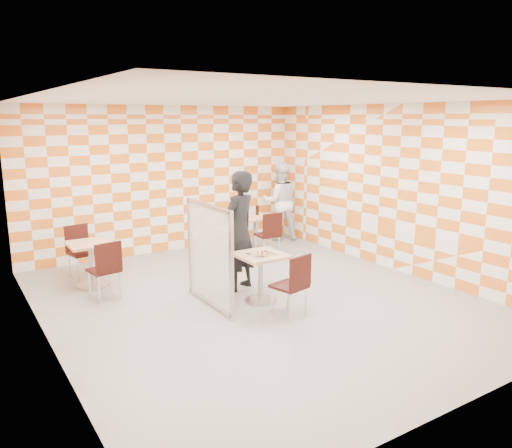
{
  "coord_description": "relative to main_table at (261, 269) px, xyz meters",
  "views": [
    {
      "loc": [
        -3.93,
        -6.12,
        2.75
      ],
      "look_at": [
        0.1,
        0.2,
        1.15
      ],
      "focal_mm": 35.0,
      "sensor_mm": 36.0,
      "label": 1
    }
  ],
  "objects": [
    {
      "name": "chair_empty_near",
      "position": [
        -1.95,
        1.33,
        0.04
      ],
      "size": [
        0.48,
        0.49,
        0.92
      ],
      "color": "black",
      "rests_on": "ground"
    },
    {
      "name": "chair_second_front",
      "position": [
        1.47,
        1.93,
        0.04
      ],
      "size": [
        0.45,
        0.46,
        0.92
      ],
      "color": "black",
      "rests_on": "ground"
    },
    {
      "name": "sport_bottle",
      "position": [
        1.4,
        2.67,
        0.33
      ],
      "size": [
        0.06,
        0.06,
        0.2
      ],
      "color": "white",
      "rests_on": "second_table"
    },
    {
      "name": "chair_empty_far",
      "position": [
        -2.0,
        2.71,
        0.04
      ],
      "size": [
        0.5,
        0.5,
        0.92
      ],
      "color": "black",
      "rests_on": "ground"
    },
    {
      "name": "soda_bottle",
      "position": [
        1.62,
        2.62,
        0.34
      ],
      "size": [
        0.07,
        0.07,
        0.23
      ],
      "color": "black",
      "rests_on": "second_table"
    },
    {
      "name": "chair_second_side",
      "position": [
        1.04,
        2.53,
        0.04
      ],
      "size": [
        0.55,
        0.54,
        0.92
      ],
      "color": "black",
      "rests_on": "ground"
    },
    {
      "name": "man_dark",
      "position": [
        0.02,
        0.68,
        0.46
      ],
      "size": [
        0.83,
        0.71,
        1.94
      ],
      "primitive_type": "imported",
      "rotation": [
        0.0,
        0.0,
        3.55
      ],
      "color": "black",
      "rests_on": "ground"
    },
    {
      "name": "pizza_on_foil",
      "position": [
        -0.0,
        -0.02,
        0.26
      ],
      "size": [
        0.4,
        0.4,
        0.04
      ],
      "color": "silver",
      "rests_on": "main_table"
    },
    {
      "name": "second_table",
      "position": [
        1.5,
        2.52,
        0.0
      ],
      "size": [
        0.7,
        0.7,
        0.75
      ],
      "color": "tan",
      "rests_on": "ground"
    },
    {
      "name": "empty_table",
      "position": [
        -1.97,
        2.09,
        0.0
      ],
      "size": [
        0.7,
        0.7,
        0.75
      ],
      "color": "tan",
      "rests_on": "ground"
    },
    {
      "name": "main_table",
      "position": [
        0.0,
        0.0,
        0.0
      ],
      "size": [
        0.7,
        0.7,
        0.75
      ],
      "color": "tan",
      "rests_on": "ground"
    },
    {
      "name": "chair_main_front",
      "position": [
        0.03,
        -0.8,
        0.04
      ],
      "size": [
        0.5,
        0.51,
        0.92
      ],
      "color": "black",
      "rests_on": "ground"
    },
    {
      "name": "man_white",
      "position": [
        2.54,
        3.1,
        0.38
      ],
      "size": [
        1.04,
        0.93,
        1.77
      ],
      "primitive_type": "imported",
      "rotation": [
        0.0,
        0.0,
        2.78
      ],
      "color": "white",
      "rests_on": "ground"
    },
    {
      "name": "partition",
      "position": [
        -0.75,
        0.22,
        0.28
      ],
      "size": [
        0.08,
        1.38,
        1.55
      ],
      "color": "white",
      "rests_on": "ground"
    },
    {
      "name": "room_shell",
      "position": [
        -0.01,
        0.62,
        0.99
      ],
      "size": [
        7.0,
        7.0,
        7.0
      ],
      "color": "gray",
      "rests_on": "ground"
    }
  ]
}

